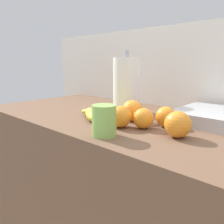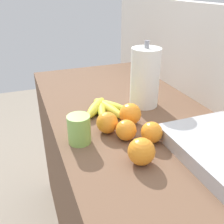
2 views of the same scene
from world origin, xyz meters
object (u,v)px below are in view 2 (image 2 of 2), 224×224
at_px(orange_center, 151,132).
at_px(orange_back_left, 130,114).
at_px(banana_bunch, 104,108).
at_px(paper_towel_roll, 145,78).
at_px(mug, 79,129).
at_px(orange_front, 107,123).
at_px(orange_right, 141,151).
at_px(orange_far_right, 126,130).

distance_m(orange_center, orange_back_left, 0.14).
height_order(banana_bunch, paper_towel_roll, paper_towel_roll).
bearing_deg(mug, orange_front, 103.94).
xyz_separation_m(orange_front, orange_right, (0.20, 0.03, 0.00)).
bearing_deg(orange_front, orange_far_right, 33.41).
relative_size(orange_far_right, mug, 0.73).
relative_size(orange_far_right, paper_towel_roll, 0.26).
xyz_separation_m(orange_far_right, orange_right, (0.13, -0.01, 0.01)).
bearing_deg(banana_bunch, orange_center, 15.45).
height_order(orange_front, orange_right, orange_right).
bearing_deg(orange_center, banana_bunch, -164.55).
distance_m(orange_right, paper_towel_roll, 0.42).
xyz_separation_m(orange_front, orange_back_left, (-0.03, 0.10, 0.00)).
relative_size(banana_bunch, mug, 2.25).
bearing_deg(banana_bunch, mug, -39.02).
bearing_deg(orange_front, orange_right, 9.42).
height_order(orange_center, paper_towel_roll, paper_towel_roll).
relative_size(orange_far_right, orange_right, 0.88).
relative_size(banana_bunch, orange_back_left, 2.66).
bearing_deg(paper_towel_roll, orange_back_left, -42.99).
bearing_deg(orange_right, orange_far_right, 175.50).
bearing_deg(orange_right, paper_towel_roll, 151.84).
distance_m(orange_front, mug, 0.11).
bearing_deg(orange_right, orange_front, -170.58).
height_order(orange_front, orange_far_right, orange_front).
bearing_deg(orange_front, orange_back_left, 104.81).
relative_size(orange_back_left, paper_towel_roll, 0.30).
bearing_deg(orange_far_right, mug, -104.68).
height_order(orange_far_right, paper_towel_roll, paper_towel_roll).
distance_m(orange_far_right, paper_towel_roll, 0.31).
bearing_deg(orange_far_right, banana_bunch, -179.68).
bearing_deg(banana_bunch, orange_right, -1.48).
bearing_deg(orange_right, orange_center, 138.35).
distance_m(orange_far_right, mug, 0.16).
bearing_deg(orange_back_left, orange_far_right, -31.69).
bearing_deg(paper_towel_roll, orange_far_right, -38.79).
bearing_deg(mug, orange_right, 39.05).
bearing_deg(mug, paper_towel_roll, 119.37).
relative_size(orange_front, orange_far_right, 1.08).
bearing_deg(orange_back_left, mug, -75.64).
relative_size(orange_front, orange_center, 1.06).
bearing_deg(orange_center, orange_right, -41.65).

